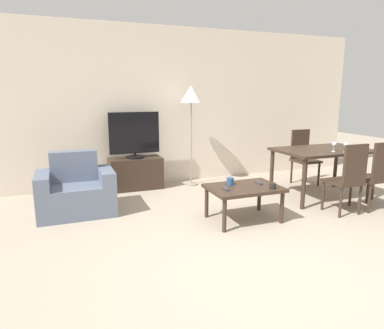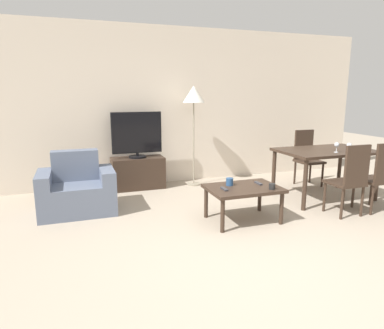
{
  "view_description": "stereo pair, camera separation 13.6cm",
  "coord_description": "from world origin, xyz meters",
  "px_view_note": "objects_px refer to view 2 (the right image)",
  "views": [
    {
      "loc": [
        -1.73,
        -2.53,
        1.59
      ],
      "look_at": [
        -0.14,
        1.64,
        0.65
      ],
      "focal_mm": 32.0,
      "sensor_mm": 36.0,
      "label": 1
    },
    {
      "loc": [
        -1.6,
        -2.58,
        1.59
      ],
      "look_at": [
        -0.14,
        1.64,
        0.65
      ],
      "focal_mm": 32.0,
      "sensor_mm": 36.0,
      "label": 2
    }
  ],
  "objects_px": {
    "remote_secondary": "(258,183)",
    "wine_glass_left": "(337,145)",
    "armchair": "(77,191)",
    "dining_chair_far": "(307,155)",
    "remote_primary": "(224,189)",
    "dining_chair_near_right": "(379,175)",
    "tv": "(137,135)",
    "cup_colored_far": "(230,182)",
    "dining_chair_near": "(350,177)",
    "wine_glass_center": "(349,146)",
    "floor_lamp": "(194,98)",
    "dining_table": "(326,155)",
    "cup_white_near": "(272,186)",
    "coffee_table": "(243,191)",
    "tv_stand": "(138,173)"
  },
  "relations": [
    {
      "from": "dining_chair_far",
      "to": "remote_primary",
      "type": "xyz_separation_m",
      "value": [
        -2.15,
        -1.27,
        -0.07
      ]
    },
    {
      "from": "remote_secondary",
      "to": "wine_glass_left",
      "type": "bearing_deg",
      "value": 6.82
    },
    {
      "from": "dining_chair_near_right",
      "to": "remote_primary",
      "type": "bearing_deg",
      "value": 173.26
    },
    {
      "from": "floor_lamp",
      "to": "wine_glass_center",
      "type": "height_order",
      "value": "floor_lamp"
    },
    {
      "from": "armchair",
      "to": "wine_glass_center",
      "type": "height_order",
      "value": "wine_glass_center"
    },
    {
      "from": "armchair",
      "to": "wine_glass_center",
      "type": "xyz_separation_m",
      "value": [
        3.67,
        -0.91,
        0.56
      ]
    },
    {
      "from": "dining_chair_near",
      "to": "cup_colored_far",
      "type": "relative_size",
      "value": 10.11
    },
    {
      "from": "armchair",
      "to": "coffee_table",
      "type": "bearing_deg",
      "value": -27.77
    },
    {
      "from": "dining_chair_far",
      "to": "remote_secondary",
      "type": "height_order",
      "value": "dining_chair_far"
    },
    {
      "from": "dining_chair_far",
      "to": "wine_glass_center",
      "type": "xyz_separation_m",
      "value": [
        -0.15,
        -1.11,
        0.33
      ]
    },
    {
      "from": "dining_table",
      "to": "cup_colored_far",
      "type": "xyz_separation_m",
      "value": [
        -1.75,
        -0.34,
        -0.18
      ]
    },
    {
      "from": "coffee_table",
      "to": "dining_chair_near",
      "type": "xyz_separation_m",
      "value": [
        1.38,
        -0.29,
        0.13
      ]
    },
    {
      "from": "armchair",
      "to": "tv",
      "type": "relative_size",
      "value": 1.18
    },
    {
      "from": "dining_table",
      "to": "tv",
      "type": "bearing_deg",
      "value": 150.29
    },
    {
      "from": "cup_white_near",
      "to": "wine_glass_center",
      "type": "distance_m",
      "value": 1.52
    },
    {
      "from": "remote_secondary",
      "to": "wine_glass_left",
      "type": "height_order",
      "value": "wine_glass_left"
    },
    {
      "from": "tv_stand",
      "to": "dining_chair_near",
      "type": "distance_m",
      "value": 3.25
    },
    {
      "from": "dining_chair_near_right",
      "to": "remote_primary",
      "type": "distance_m",
      "value": 2.16
    },
    {
      "from": "dining_chair_near",
      "to": "floor_lamp",
      "type": "relative_size",
      "value": 0.56
    },
    {
      "from": "remote_secondary",
      "to": "wine_glass_center",
      "type": "height_order",
      "value": "wine_glass_center"
    },
    {
      "from": "dining_chair_near_right",
      "to": "wine_glass_left",
      "type": "relative_size",
      "value": 6.54
    },
    {
      "from": "dining_table",
      "to": "cup_colored_far",
      "type": "distance_m",
      "value": 1.8
    },
    {
      "from": "dining_chair_near_right",
      "to": "cup_white_near",
      "type": "xyz_separation_m",
      "value": [
        -1.59,
        0.08,
        -0.04
      ]
    },
    {
      "from": "floor_lamp",
      "to": "wine_glass_center",
      "type": "relative_size",
      "value": 11.69
    },
    {
      "from": "remote_secondary",
      "to": "cup_colored_far",
      "type": "relative_size",
      "value": 1.59
    },
    {
      "from": "floor_lamp",
      "to": "armchair",
      "type": "bearing_deg",
      "value": -157.37
    },
    {
      "from": "armchair",
      "to": "dining_table",
      "type": "xyz_separation_m",
      "value": [
        3.58,
        -0.57,
        0.37
      ]
    },
    {
      "from": "dining_chair_near",
      "to": "wine_glass_center",
      "type": "height_order",
      "value": "dining_chair_near"
    },
    {
      "from": "dining_table",
      "to": "dining_chair_near_right",
      "type": "distance_m",
      "value": 0.81
    },
    {
      "from": "dining_chair_near",
      "to": "cup_white_near",
      "type": "distance_m",
      "value": 1.1
    },
    {
      "from": "armchair",
      "to": "wine_glass_left",
      "type": "distance_m",
      "value": 3.68
    },
    {
      "from": "coffee_table",
      "to": "cup_colored_far",
      "type": "distance_m",
      "value": 0.21
    },
    {
      "from": "dining_chair_near_right",
      "to": "remote_primary",
      "type": "xyz_separation_m",
      "value": [
        -2.15,
        0.25,
        -0.07
      ]
    },
    {
      "from": "dining_chair_near",
      "to": "wine_glass_center",
      "type": "bearing_deg",
      "value": 50.64
    },
    {
      "from": "dining_table",
      "to": "dining_chair_near_right",
      "type": "bearing_deg",
      "value": -72.11
    },
    {
      "from": "armchair",
      "to": "remote_primary",
      "type": "distance_m",
      "value": 2.0
    },
    {
      "from": "cup_white_near",
      "to": "dining_chair_far",
      "type": "bearing_deg",
      "value": 42.12
    },
    {
      "from": "wine_glass_center",
      "to": "cup_white_near",
      "type": "bearing_deg",
      "value": -167.02
    },
    {
      "from": "tv",
      "to": "remote_secondary",
      "type": "bearing_deg",
      "value": -57.2
    },
    {
      "from": "wine_glass_left",
      "to": "coffee_table",
      "type": "bearing_deg",
      "value": -172.12
    },
    {
      "from": "dining_table",
      "to": "dining_chair_near",
      "type": "height_order",
      "value": "dining_chair_near"
    },
    {
      "from": "tv",
      "to": "floor_lamp",
      "type": "height_order",
      "value": "floor_lamp"
    },
    {
      "from": "tv",
      "to": "remote_secondary",
      "type": "relative_size",
      "value": 5.51
    },
    {
      "from": "dining_table",
      "to": "floor_lamp",
      "type": "relative_size",
      "value": 0.82
    },
    {
      "from": "tv_stand",
      "to": "dining_chair_near",
      "type": "relative_size",
      "value": 0.91
    },
    {
      "from": "cup_white_near",
      "to": "tv_stand",
      "type": "bearing_deg",
      "value": 120.0
    },
    {
      "from": "tv_stand",
      "to": "dining_chair_near_right",
      "type": "bearing_deg",
      "value": -38.32
    },
    {
      "from": "dining_chair_far",
      "to": "cup_white_near",
      "type": "relative_size",
      "value": 12.49
    },
    {
      "from": "armchair",
      "to": "dining_chair_near_right",
      "type": "height_order",
      "value": "dining_chair_near_right"
    },
    {
      "from": "dining_chair_far",
      "to": "dining_chair_near_right",
      "type": "bearing_deg",
      "value": -90.0
    }
  ]
}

